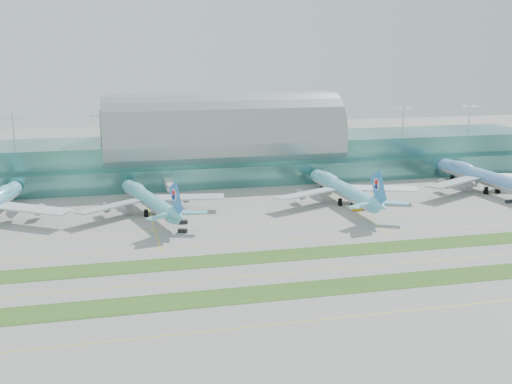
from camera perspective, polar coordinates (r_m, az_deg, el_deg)
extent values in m
plane|color=gray|center=(209.55, 3.50, -5.75)|extent=(700.00, 700.00, 0.00)
cube|color=#3D7A75|center=(329.87, -3.02, 3.07)|extent=(340.00, 42.00, 20.00)
cube|color=#3D7A75|center=(307.67, -2.20, 1.39)|extent=(340.00, 8.00, 10.00)
ellipsoid|color=#9EA5A8|center=(328.26, -3.04, 4.79)|extent=(340.00, 46.20, 16.17)
cylinder|color=white|center=(327.18, -3.06, 6.17)|extent=(0.80, 0.80, 16.00)
cube|color=#B2B7B7|center=(292.53, -7.74, 0.75)|extent=(3.50, 22.00, 3.00)
cylinder|color=black|center=(283.61, -7.52, -0.36)|extent=(1.00, 1.00, 4.00)
cube|color=#B2B7B7|center=(308.66, 6.24, 1.45)|extent=(3.50, 22.00, 3.00)
cylinder|color=black|center=(300.22, 6.86, 0.42)|extent=(1.00, 1.00, 4.00)
cube|color=#B2B7B7|center=(340.91, 18.22, 1.98)|extent=(3.50, 22.00, 3.00)
cylinder|color=black|center=(333.28, 19.06, 1.06)|extent=(1.00, 1.00, 4.00)
cube|color=#2D591E|center=(184.61, 6.04, -8.47)|extent=(420.00, 12.00, 0.08)
cube|color=#2D591E|center=(211.35, 3.34, -5.57)|extent=(420.00, 12.00, 0.08)
cube|color=yellow|center=(167.41, 8.34, -10.91)|extent=(420.00, 0.35, 0.01)
cube|color=yellow|center=(196.98, 4.68, -7.03)|extent=(420.00, 0.35, 0.01)
cube|color=yellow|center=(225.95, 2.18, -4.31)|extent=(420.00, 0.35, 0.01)
cube|color=yellow|center=(246.31, 0.81, -2.81)|extent=(420.00, 0.35, 0.01)
ellipsoid|color=#64C1DD|center=(282.38, -21.59, 0.01)|extent=(9.91, 20.26, 4.55)
cone|color=#64C1DD|center=(297.94, -20.51, 0.41)|extent=(7.31, 6.35, 6.39)
cube|color=silver|center=(258.54, -19.16, -1.44)|extent=(30.02, 23.65, 1.26)
cylinder|color=gray|center=(265.61, -19.72, -1.59)|extent=(4.59, 6.27, 3.50)
cylinder|color=black|center=(289.66, -21.06, -0.95)|extent=(1.86, 1.86, 3.09)
cylinder|color=#61C6D6|center=(262.67, -9.45, -0.69)|extent=(19.87, 57.67, 5.80)
ellipsoid|color=#61C6D6|center=(277.40, -10.52, 0.35)|extent=(9.67, 18.45, 4.13)
cone|color=#61C6D6|center=(291.81, -11.39, 0.62)|extent=(6.77, 5.96, 5.80)
cone|color=#61C6D6|center=(232.42, -6.92, -2.15)|extent=(7.41, 9.52, 5.51)
cube|color=silver|center=(256.48, -12.89, -1.27)|extent=(26.81, 22.27, 1.14)
cylinder|color=gray|center=(262.74, -12.27, -1.34)|extent=(4.35, 5.77, 3.18)
cube|color=silver|center=(266.56, -5.89, -0.46)|extent=(28.77, 10.79, 1.14)
cylinder|color=gray|center=(270.15, -7.11, -0.73)|extent=(4.35, 5.77, 3.18)
cube|color=#3282DF|center=(232.64, -7.12, -0.64)|extent=(3.56, 12.06, 13.49)
cylinder|color=white|center=(233.17, -7.21, -0.25)|extent=(1.92, 4.56, 4.49)
cylinder|color=black|center=(284.16, -10.82, -0.58)|extent=(1.68, 1.68, 2.81)
cylinder|color=black|center=(259.45, -9.75, -1.86)|extent=(1.68, 1.68, 2.81)
cylinder|color=black|center=(261.14, -8.58, -1.71)|extent=(1.68, 1.68, 2.81)
cylinder|color=#6FD4F6|center=(278.88, 7.74, 0.25)|extent=(9.24, 61.58, 6.13)
ellipsoid|color=#6FD4F6|center=(293.91, 6.40, 1.30)|extent=(6.77, 18.92, 4.37)
cone|color=#6FD4F6|center=(308.63, 5.26, 1.58)|extent=(6.38, 5.25, 6.13)
cone|color=#6FD4F6|center=(248.30, 10.98, -1.20)|extent=(6.27, 9.19, 5.83)
cube|color=white|center=(270.53, 4.46, -0.15)|extent=(30.06, 19.26, 1.21)
cylinder|color=gray|center=(277.42, 4.92, -0.27)|extent=(3.64, 5.61, 3.36)
cube|color=white|center=(284.85, 11.18, 0.31)|extent=(30.49, 16.75, 1.21)
cylinder|color=gray|center=(287.97, 9.89, 0.08)|extent=(3.64, 5.61, 3.36)
cube|color=#3085D8|center=(248.56, 10.84, 0.30)|extent=(1.25, 13.02, 14.26)
cylinder|color=silver|center=(249.10, 10.75, 0.68)|extent=(1.13, 4.79, 4.75)
cylinder|color=black|center=(300.77, 5.92, 0.37)|extent=(1.78, 1.78, 2.97)
cylinder|color=black|center=(275.24, 7.48, -0.89)|extent=(1.78, 1.78, 2.97)
cylinder|color=black|center=(277.64, 8.60, -0.80)|extent=(1.78, 1.78, 2.97)
cylinder|color=#68A0E5|center=(315.85, 19.82, 1.21)|extent=(13.47, 67.42, 6.71)
ellipsoid|color=#68A0E5|center=(329.98, 17.81, 2.18)|extent=(8.41, 20.93, 4.78)
cone|color=#68A0E5|center=(344.05, 16.07, 2.41)|extent=(7.22, 6.06, 6.71)
cube|color=silver|center=(302.49, 17.19, 0.82)|extent=(32.51, 22.35, 1.32)
cylinder|color=gray|center=(310.39, 17.25, 0.69)|extent=(4.26, 6.29, 3.68)
cylinder|color=gray|center=(328.38, 21.37, 1.04)|extent=(4.26, 6.29, 3.68)
cylinder|color=black|center=(336.53, 17.05, 1.25)|extent=(1.95, 1.95, 3.25)
cylinder|color=black|center=(311.58, 19.77, 0.12)|extent=(1.95, 1.95, 3.25)
cylinder|color=black|center=(315.65, 20.69, 0.21)|extent=(1.95, 1.95, 3.25)
cube|color=black|center=(236.06, -6.54, -3.44)|extent=(3.74, 2.49, 1.42)
cube|color=black|center=(247.55, -6.46, -2.65)|extent=(3.28, 1.89, 1.38)
cube|color=#BF8D0B|center=(267.91, 9.02, -1.49)|extent=(3.94, 2.05, 1.55)
cube|color=black|center=(269.57, 9.40, -1.41)|extent=(3.15, 1.72, 1.52)
cube|color=black|center=(298.11, 21.56, -0.78)|extent=(3.55, 2.02, 1.33)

